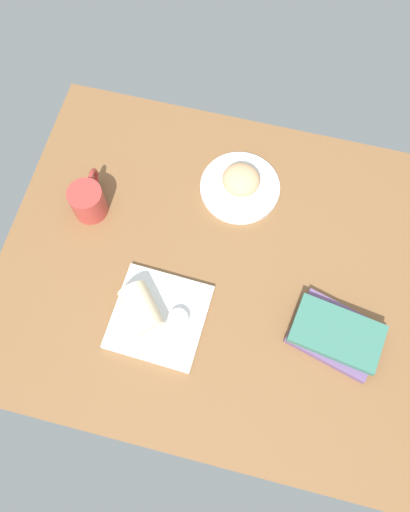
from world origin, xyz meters
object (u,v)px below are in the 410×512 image
square_plate (159,317)px  breakfast_wrap (141,309)px  book_stack (336,334)px  scone_pastry (240,180)px  round_plate (240,188)px  coffee_mug (88,200)px  sauce_cup (178,319)px

square_plate → breakfast_wrap: breakfast_wrap is taller
book_stack → square_plate: bearing=7.8°
square_plate → scone_pastry: bearing=-105.7°
round_plate → breakfast_wrap: bearing=68.6°
square_plate → coffee_mug: (25.12, -24.04, 3.94)cm
breakfast_wrap → scone_pastry: bearing=-151.9°
sauce_cup → book_stack: book_stack is taller
round_plate → square_plate: 40.65cm
coffee_mug → scone_pastry: bearing=-157.1°
breakfast_wrap → book_stack: size_ratio=0.48×
scone_pastry → coffee_mug: (36.17, 15.32, 0.44)cm
breakfast_wrap → coffee_mug: 32.14cm
scone_pastry → breakfast_wrap: bearing=69.2°
scone_pastry → square_plate: 41.03cm
round_plate → book_stack: size_ratio=0.91×
scone_pastry → sauce_cup: bearing=81.1°
round_plate → sauce_cup: size_ratio=4.39×
scone_pastry → breakfast_wrap: (14.96, 39.46, 0.84)cm
round_plate → breakfast_wrap: (15.34, 39.12, 4.43)cm
round_plate → coffee_mug: coffee_mug is taller
coffee_mug → sauce_cup: bearing=141.5°
square_plate → book_stack: size_ratio=0.93×
square_plate → sauce_cup: bearing=-178.5°
sauce_cup → book_stack: bearing=-171.4°
coffee_mug → square_plate: bearing=136.3°
breakfast_wrap → coffee_mug: size_ratio=0.82×
breakfast_wrap → coffee_mug: bearing=-89.8°
round_plate → coffee_mug: 39.71cm
square_plate → book_stack: (-41.81, -5.73, 1.40)cm
book_stack → coffee_mug: (66.93, -18.31, 2.54)cm
round_plate → scone_pastry: scone_pastry is taller
sauce_cup → book_stack: 37.35cm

